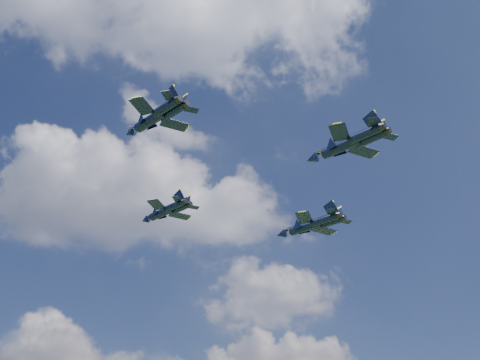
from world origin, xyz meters
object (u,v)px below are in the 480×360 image
jet_slot (338,147)px  jet_left (149,121)px  jet_right (303,227)px  jet_lead (160,213)px

jet_slot → jet_left: bearing=143.1°
jet_left → jet_right: 43.85m
jet_lead → jet_slot: jet_slot is taller
jet_left → jet_right: bearing=4.3°
jet_left → jet_slot: size_ratio=0.90×
jet_lead → jet_left: 29.57m
jet_lead → jet_right: 29.05m
jet_lead → jet_left: bearing=-136.9°
jet_right → jet_slot: (0.95, -28.16, 1.08)m
jet_slot → jet_right: bearing=47.9°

